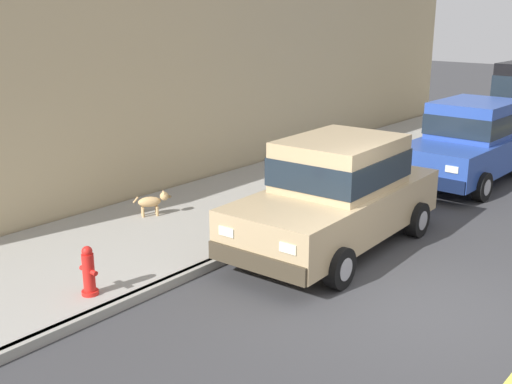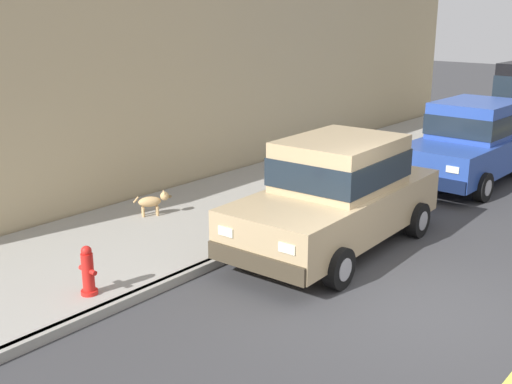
{
  "view_description": "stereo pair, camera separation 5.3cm",
  "coord_description": "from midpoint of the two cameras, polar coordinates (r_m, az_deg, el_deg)",
  "views": [
    {
      "loc": [
        3.32,
        -7.63,
        4.03
      ],
      "look_at": [
        -3.58,
        0.69,
        0.85
      ],
      "focal_mm": 44.17,
      "sensor_mm": 36.0,
      "label": 1
    },
    {
      "loc": [
        3.36,
        -7.59,
        4.03
      ],
      "look_at": [
        -3.58,
        0.69,
        0.85
      ],
      "focal_mm": 44.17,
      "sensor_mm": 36.0,
      "label": 2
    }
  ],
  "objects": [
    {
      "name": "car_blue_sedan",
      "position": [
        15.84,
        18.86,
        4.43
      ],
      "size": [
        2.11,
        4.64,
        1.92
      ],
      "color": "#28479E",
      "rests_on": "ground"
    },
    {
      "name": "fire_hydrant",
      "position": [
        9.16,
        -15.08,
        -7.03
      ],
      "size": [
        0.34,
        0.24,
        0.72
      ],
      "color": "red",
      "rests_on": "sidewalk"
    },
    {
      "name": "dog_tan",
      "position": [
        12.33,
        -9.45,
        -0.82
      ],
      "size": [
        0.48,
        0.66,
        0.49
      ],
      "color": "tan",
      "rests_on": "sidewalk"
    },
    {
      "name": "building_facade",
      "position": [
        16.4,
        -0.17,
        10.18
      ],
      "size": [
        0.5,
        20.0,
        4.51
      ],
      "primitive_type": "cube",
      "color": "tan",
      "rests_on": "ground"
    },
    {
      "name": "car_tan_sedan",
      "position": [
        10.84,
        7.26,
        -0.06
      ],
      "size": [
        2.16,
        4.66,
        1.92
      ],
      "color": "tan",
      "rests_on": "ground"
    },
    {
      "name": "sidewalk",
      "position": [
        11.96,
        -7.53,
        -3.08
      ],
      "size": [
        3.6,
        64.0,
        0.14
      ],
      "primitive_type": "cube",
      "color": "#99968E",
      "rests_on": "ground"
    },
    {
      "name": "curb",
      "position": [
        10.79,
        -0.96,
        -5.14
      ],
      "size": [
        0.16,
        64.0,
        0.14
      ],
      "primitive_type": "cube",
      "color": "gray",
      "rests_on": "ground"
    },
    {
      "name": "ground_plane",
      "position": [
        9.24,
        14.55,
        -10.04
      ],
      "size": [
        80.0,
        80.0,
        0.0
      ],
      "primitive_type": "plane",
      "color": "#38383A"
    }
  ]
}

